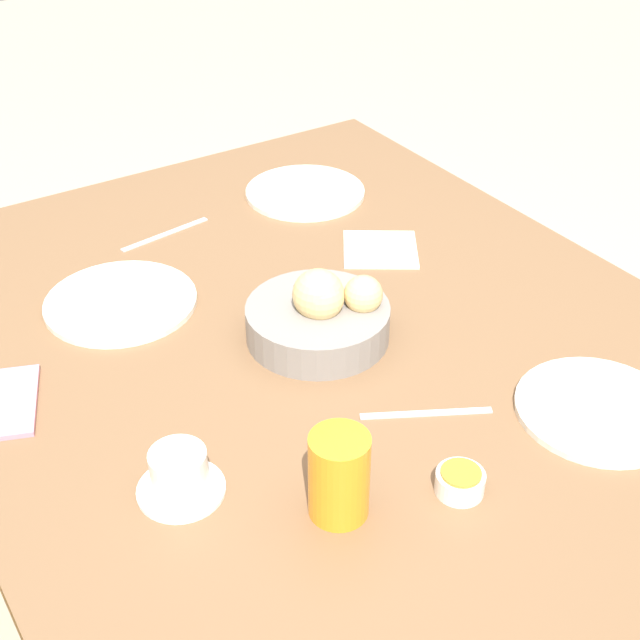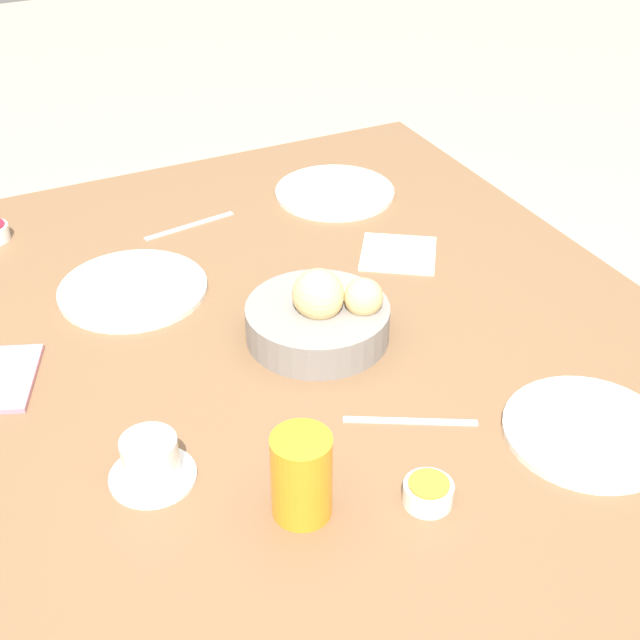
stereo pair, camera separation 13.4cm
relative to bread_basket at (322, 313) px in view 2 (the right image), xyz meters
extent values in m
plane|color=#A89E89|center=(0.03, 0.01, -0.79)|extent=(10.00, 10.00, 0.00)
cube|color=brown|center=(0.03, 0.01, -0.06)|extent=(1.32, 1.09, 0.03)
cube|color=brown|center=(0.64, -0.49, -0.43)|extent=(0.06, 0.06, 0.71)
cylinder|color=gray|center=(0.00, 0.00, -0.02)|extent=(0.22, 0.22, 0.05)
sphere|color=#DBB775|center=(0.01, 0.00, 0.03)|extent=(0.07, 0.07, 0.07)
sphere|color=#DBB775|center=(-0.01, 0.01, 0.03)|extent=(0.07, 0.07, 0.07)
sphere|color=#DBB775|center=(-0.03, -0.05, 0.03)|extent=(0.06, 0.06, 0.06)
sphere|color=#DBB775|center=(0.00, 0.00, 0.03)|extent=(0.08, 0.08, 0.08)
cylinder|color=silver|center=(-0.35, -0.22, -0.04)|extent=(0.22, 0.22, 0.01)
cylinder|color=silver|center=(0.42, -0.23, -0.04)|extent=(0.23, 0.23, 0.01)
cylinder|color=silver|center=(0.25, 0.22, -0.04)|extent=(0.24, 0.24, 0.01)
cylinder|color=orange|center=(-0.31, 0.18, 0.01)|extent=(0.07, 0.07, 0.11)
cylinder|color=white|center=(-0.18, 0.32, -0.04)|extent=(0.11, 0.11, 0.01)
cylinder|color=white|center=(-0.18, 0.32, -0.01)|extent=(0.07, 0.07, 0.06)
cylinder|color=white|center=(-0.36, 0.04, -0.03)|extent=(0.06, 0.06, 0.03)
cylinder|color=#C67F28|center=(-0.36, 0.04, -0.01)|extent=(0.05, 0.05, 0.00)
cube|color=#B7B7BC|center=(0.42, 0.07, -0.04)|extent=(0.04, 0.18, 0.00)
cube|color=#B7B7BC|center=(-0.23, -0.02, -0.04)|extent=(0.10, 0.16, 0.00)
cube|color=silver|center=(0.16, -0.23, -0.04)|extent=(0.18, 0.18, 0.00)
cube|color=pink|center=(0.10, 0.45, -0.04)|extent=(0.17, 0.12, 0.01)
camera|label=1|loc=(-0.92, 0.60, 0.75)|focal=50.00mm
camera|label=2|loc=(-0.99, 0.49, 0.75)|focal=50.00mm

